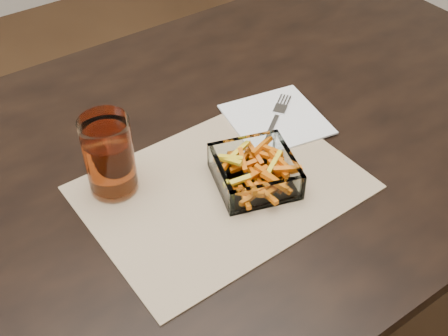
# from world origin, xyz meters

# --- Properties ---
(dining_table) EXTENTS (1.60, 0.90, 0.75)m
(dining_table) POSITION_xyz_m (0.00, 0.00, 0.66)
(dining_table) COLOR black
(dining_table) RESTS_ON ground
(placemat) EXTENTS (0.46, 0.34, 0.00)m
(placemat) POSITION_xyz_m (-0.03, -0.10, 0.75)
(placemat) COLOR tan
(placemat) RESTS_ON dining_table
(glass_bowl) EXTENTS (0.16, 0.16, 0.05)m
(glass_bowl) POSITION_xyz_m (0.02, -0.12, 0.77)
(glass_bowl) COLOR white
(glass_bowl) RESTS_ON placemat
(tumbler) EXTENTS (0.08, 0.08, 0.14)m
(tumbler) POSITION_xyz_m (-0.18, 0.00, 0.82)
(tumbler) COLOR white
(tumbler) RESTS_ON placemat
(napkin) EXTENTS (0.20, 0.20, 0.00)m
(napkin) POSITION_xyz_m (0.16, -0.01, 0.76)
(napkin) COLOR white
(napkin) RESTS_ON placemat
(fork) EXTENTS (0.15, 0.12, 0.00)m
(fork) POSITION_xyz_m (0.16, -0.01, 0.76)
(fork) COLOR silver
(fork) RESTS_ON napkin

